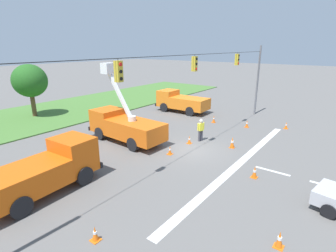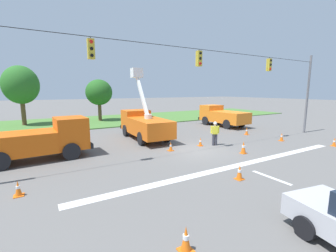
% 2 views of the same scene
% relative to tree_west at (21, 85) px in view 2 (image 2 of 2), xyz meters
% --- Properties ---
extents(ground_plane, '(200.00, 200.00, 0.00)m').
position_rel_tree_west_xyz_m(ground_plane, '(10.52, -18.44, -4.60)').
color(ground_plane, '#605E5B').
extents(grass_verge, '(56.00, 12.00, 0.10)m').
position_rel_tree_west_xyz_m(grass_verge, '(10.52, -0.44, -4.55)').
color(grass_verge, '#477533').
rests_on(grass_verge, ground).
extents(lane_markings, '(17.60, 15.25, 0.01)m').
position_rel_tree_west_xyz_m(lane_markings, '(10.52, -23.54, -4.59)').
color(lane_markings, silver).
rests_on(lane_markings, ground).
extents(signal_gantry, '(26.20, 0.33, 7.20)m').
position_rel_tree_west_xyz_m(signal_gantry, '(10.55, -18.44, -0.16)').
color(signal_gantry, slate).
rests_on(signal_gantry, ground).
extents(tree_west, '(3.76, 3.75, 6.75)m').
position_rel_tree_west_xyz_m(tree_west, '(0.00, 0.00, 0.00)').
color(tree_west, brown).
rests_on(tree_west, ground).
extents(tree_centre, '(3.34, 3.57, 5.42)m').
position_rel_tree_west_xyz_m(tree_centre, '(8.45, -0.39, -0.85)').
color(tree_centre, brown).
rests_on(tree_centre, ground).
extents(utility_truck_bucket_lift, '(2.62, 6.72, 5.91)m').
position_rel_tree_west_xyz_m(utility_truck_bucket_lift, '(8.97, -13.22, -3.27)').
color(utility_truck_bucket_lift, orange).
rests_on(utility_truck_bucket_lift, ground).
extents(utility_truck_support_near, '(2.60, 6.00, 2.29)m').
position_rel_tree_west_xyz_m(utility_truck_support_near, '(19.51, -11.39, -3.42)').
color(utility_truck_support_near, orange).
rests_on(utility_truck_support_near, ground).
extents(utility_truck_support_far, '(6.09, 2.60, 2.38)m').
position_rel_tree_west_xyz_m(utility_truck_support_far, '(1.33, -15.46, -3.41)').
color(utility_truck_support_far, '#D6560F').
rests_on(utility_truck_support_far, ground).
extents(road_worker, '(0.61, 0.37, 1.77)m').
position_rel_tree_west_xyz_m(road_worker, '(12.49, -17.99, -3.60)').
color(road_worker, '#383842').
rests_on(road_worker, ground).
extents(traffic_cone_foreground_left, '(0.36, 0.36, 0.63)m').
position_rel_tree_west_xyz_m(traffic_cone_foreground_left, '(11.47, -17.61, -4.30)').
color(traffic_cone_foreground_left, orange).
rests_on(traffic_cone_foreground_left, ground).
extents(traffic_cone_foreground_right, '(0.36, 0.36, 0.68)m').
position_rel_tree_west_xyz_m(traffic_cone_foreground_right, '(4.31, -26.03, -4.26)').
color(traffic_cone_foreground_right, orange).
rests_on(traffic_cone_foreground_right, ground).
extents(traffic_cone_mid_left, '(0.36, 0.36, 0.71)m').
position_rel_tree_west_xyz_m(traffic_cone_mid_left, '(17.76, -16.44, -4.25)').
color(traffic_cone_mid_left, orange).
rests_on(traffic_cone_mid_left, ground).
extents(traffic_cone_mid_right, '(0.36, 0.36, 0.68)m').
position_rel_tree_west_xyz_m(traffic_cone_mid_right, '(18.15, -19.60, -4.27)').
color(traffic_cone_mid_right, orange).
rests_on(traffic_cone_mid_right, ground).
extents(traffic_cone_near_bucket, '(0.36, 0.36, 0.71)m').
position_rel_tree_west_xyz_m(traffic_cone_near_bucket, '(9.07, -23.46, -4.25)').
color(traffic_cone_near_bucket, orange).
rests_on(traffic_cone_near_bucket, ground).
extents(traffic_cone_lane_edge_a, '(0.36, 0.36, 0.82)m').
position_rel_tree_west_xyz_m(traffic_cone_lane_edge_a, '(12.60, -20.59, -4.19)').
color(traffic_cone_lane_edge_a, orange).
rests_on(traffic_cone_lane_edge_a, ground).
extents(traffic_cone_lane_edge_b, '(0.36, 0.36, 0.62)m').
position_rel_tree_west_xyz_m(traffic_cone_lane_edge_b, '(0.48, -20.32, -4.30)').
color(traffic_cone_lane_edge_b, orange).
rests_on(traffic_cone_lane_edge_b, ground).
extents(traffic_cone_far_left, '(0.36, 0.36, 0.62)m').
position_rel_tree_west_xyz_m(traffic_cone_far_left, '(8.91, -17.66, -4.30)').
color(traffic_cone_far_left, orange).
rests_on(traffic_cone_far_left, ground).
extents(traffic_cone_centre_line, '(0.36, 0.36, 0.63)m').
position_rel_tree_west_xyz_m(traffic_cone_centre_line, '(19.84, -22.59, -4.29)').
color(traffic_cone_centre_line, orange).
rests_on(traffic_cone_centre_line, ground).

